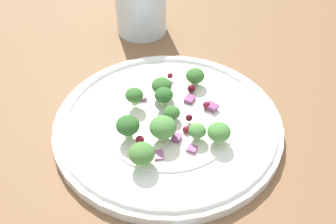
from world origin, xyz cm
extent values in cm
cube|color=brown|center=(0.00, 0.00, -1.00)|extent=(180.00, 180.00, 2.00)
cylinder|color=white|center=(1.32, 1.67, 0.60)|extent=(27.04, 27.04, 1.20)
torus|color=white|center=(1.32, 1.67, 1.20)|extent=(25.87, 25.87, 1.00)
cylinder|color=white|center=(1.32, 1.67, 1.30)|extent=(15.68, 15.68, 0.20)
cylinder|color=#8EB77A|center=(1.72, 1.86, 1.60)|extent=(0.74, 0.74, 0.74)
ellipsoid|color=#386B2D|center=(1.72, 1.86, 2.49)|extent=(1.96, 1.96, 1.47)
cylinder|color=#ADD18E|center=(4.91, -0.99, 1.86)|extent=(0.73, 0.73, 0.73)
ellipsoid|color=#4C843D|center=(4.91, -0.99, 2.74)|extent=(1.96, 1.96, 1.47)
cylinder|color=#ADD18E|center=(-0.53, -5.33, 1.78)|extent=(1.04, 1.04, 1.04)
ellipsoid|color=#477A38|center=(-0.53, -5.33, 3.03)|extent=(2.78, 2.78, 2.09)
cylinder|color=#8EB77A|center=(0.52, 3.95, 2.29)|extent=(0.83, 0.83, 0.83)
ellipsoid|color=#2D6028|center=(0.52, 3.95, 3.29)|extent=(2.23, 2.23, 1.67)
cylinder|color=#9EC684|center=(-2.69, -1.78, 2.20)|extent=(0.99, 0.99, 0.99)
ellipsoid|color=#2D6028|center=(-2.69, -1.78, 3.40)|extent=(2.65, 2.65, 1.99)
cylinder|color=#ADD18E|center=(-2.99, 3.51, 2.29)|extent=(0.81, 0.81, 0.81)
ellipsoid|color=#386B2D|center=(-2.99, 3.51, 3.26)|extent=(2.15, 2.15, 1.62)
cylinder|color=#8EB77A|center=(0.31, 5.81, 2.07)|extent=(0.93, 0.93, 0.93)
ellipsoid|color=#386B2D|center=(0.31, 5.81, 3.18)|extent=(2.47, 2.47, 1.85)
cylinder|color=#ADD18E|center=(7.30, -1.10, 1.82)|extent=(0.96, 0.96, 0.96)
ellipsoid|color=#4C843D|center=(7.30, -1.10, 2.97)|extent=(2.55, 2.55, 1.91)
cylinder|color=#9EC684|center=(3.91, 8.71, 1.78)|extent=(0.89, 0.89, 0.89)
ellipsoid|color=#386B2D|center=(3.91, 8.71, 2.86)|extent=(2.38, 2.38, 1.79)
cylinder|color=#9EC684|center=(1.17, -1.51, 1.99)|extent=(1.12, 1.12, 1.12)
ellipsoid|color=#4C843D|center=(1.17, -1.51, 3.34)|extent=(3.00, 3.00, 2.25)
sphere|color=maroon|center=(3.62, -0.48, 1.77)|extent=(0.82, 0.82, 0.82)
sphere|color=maroon|center=(0.62, 9.23, 2.13)|extent=(0.73, 0.73, 0.73)
sphere|color=#4C0A14|center=(3.80, 1.57, 2.17)|extent=(0.80, 0.80, 0.80)
sphere|color=maroon|center=(-1.23, -2.66, 2.20)|extent=(0.97, 0.97, 0.97)
sphere|color=#4C0A14|center=(-0.19, 8.15, 1.65)|extent=(0.72, 0.72, 0.72)
sphere|color=#4C0A14|center=(3.60, 7.01, 2.09)|extent=(1.00, 1.00, 1.00)
sphere|color=maroon|center=(5.68, 4.30, 1.93)|extent=(0.92, 0.92, 0.92)
cube|color=#A35B93|center=(-2.44, 4.98, 1.68)|extent=(1.39, 1.12, 0.44)
cube|color=#A35B93|center=(1.04, -4.00, 1.45)|extent=(1.33, 1.52, 0.46)
cube|color=#843D75|center=(3.54, 5.47, 1.71)|extent=(1.47, 1.63, 0.34)
cube|color=#934C84|center=(4.54, -2.71, 1.54)|extent=(1.26, 1.22, 0.57)
cube|color=#843D75|center=(2.67, -1.35, 1.75)|extent=(1.12, 1.19, 0.52)
cube|color=#843D75|center=(6.34, 4.21, 1.92)|extent=(1.72, 1.62, 0.45)
cylinder|color=silver|center=(-5.63, 23.24, 4.95)|extent=(7.80, 7.80, 9.91)
camera|label=1|loc=(5.83, -33.36, 35.28)|focal=44.40mm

